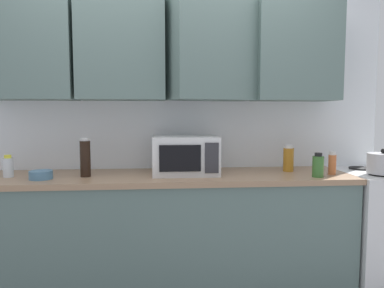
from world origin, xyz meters
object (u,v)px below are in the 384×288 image
(bottle_spice_jar, at_px, (332,163))
(bottle_green_oil, at_px, (318,166))
(kettle, at_px, (383,163))
(microwave, at_px, (185,155))
(bottle_clear_tall, at_px, (8,167))
(bottle_soy_dark, at_px, (85,158))
(bottle_amber_vinegar, at_px, (288,159))
(bowl_ceramic_small, at_px, (41,175))

(bottle_spice_jar, xyz_separation_m, bottle_green_oil, (-0.15, -0.10, -0.00))
(kettle, xyz_separation_m, microwave, (-1.43, 0.18, 0.05))
(bottle_clear_tall, relative_size, bottle_soy_dark, 0.57)
(bottle_clear_tall, distance_m, bottle_soy_dark, 0.54)
(bottle_clear_tall, bearing_deg, kettle, -3.08)
(bottle_amber_vinegar, height_order, bowl_ceramic_small, bottle_amber_vinegar)
(kettle, relative_size, bottle_spice_jar, 1.26)
(kettle, height_order, bottle_spice_jar, kettle)
(microwave, distance_m, bottle_clear_tall, 1.26)
(bottle_clear_tall, distance_m, bowl_ceramic_small, 0.28)
(microwave, xyz_separation_m, bottle_spice_jar, (1.08, -0.12, -0.06))
(bottle_soy_dark, bearing_deg, bottle_green_oil, -5.46)
(microwave, bearing_deg, bottle_green_oil, -12.99)
(kettle, distance_m, bowl_ceramic_small, 2.44)
(microwave, height_order, bowl_ceramic_small, microwave)
(bowl_ceramic_small, bearing_deg, bottle_green_oil, -2.47)
(kettle, distance_m, bottle_green_oil, 0.51)
(bottle_soy_dark, relative_size, bowl_ceramic_small, 1.78)
(kettle, xyz_separation_m, bottle_spice_jar, (-0.35, 0.06, -0.01))
(bottle_soy_dark, height_order, bowl_ceramic_small, bottle_soy_dark)
(bottle_green_oil, distance_m, bottle_soy_dark, 1.65)
(bottle_spice_jar, bearing_deg, bottle_clear_tall, 177.92)
(kettle, bearing_deg, bottle_green_oil, -175.74)
(microwave, bearing_deg, bottle_soy_dark, -175.49)
(microwave, height_order, bottle_soy_dark, microwave)
(bottle_clear_tall, xyz_separation_m, bottle_soy_dark, (0.54, -0.03, 0.06))
(bottle_clear_tall, bearing_deg, bottle_spice_jar, -2.08)
(kettle, relative_size, bottle_green_oil, 1.25)
(bottle_spice_jar, relative_size, bottle_green_oil, 0.99)
(microwave, bearing_deg, kettle, -6.99)
(bottle_soy_dark, bearing_deg, bottle_spice_jar, -1.89)
(bottle_green_oil, bearing_deg, bottle_amber_vinegar, 114.88)
(bottle_amber_vinegar, bearing_deg, bottle_green_oil, -65.12)
(microwave, distance_m, bottle_green_oil, 0.95)
(microwave, xyz_separation_m, bottle_clear_tall, (-1.26, -0.03, -0.07))
(bottle_amber_vinegar, bearing_deg, bottle_spice_jar, -30.39)
(bottle_spice_jar, bearing_deg, bottle_soy_dark, 178.11)
(microwave, bearing_deg, bottle_clear_tall, -178.60)
(kettle, xyz_separation_m, bottle_green_oil, (-0.51, -0.04, -0.01))
(bottle_clear_tall, relative_size, bottle_amber_vinegar, 0.76)
(bottle_green_oil, xyz_separation_m, bottle_soy_dark, (-1.64, 0.16, 0.05))
(kettle, xyz_separation_m, bottle_clear_tall, (-2.69, 0.15, -0.01))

